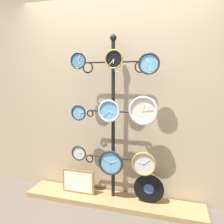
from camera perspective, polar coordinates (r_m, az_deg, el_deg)
The scene contains 17 objects.
ground_plane at distance 2.64m, azimuth -2.46°, elevation -26.29°, with size 12.00×12.00×0.00m, color brown.
shop_wall at distance 2.72m, azimuth 1.26°, elevation 6.26°, with size 4.40×0.04×2.80m.
low_shelf at distance 2.90m, azimuth -0.06°, elevation -22.05°, with size 2.20×0.36×0.06m.
display_stand at distance 2.66m, azimuth 0.31°, elevation -7.31°, with size 0.77×0.36×2.01m.
clock_top_left at distance 2.62m, azimuth -8.77°, elevation 13.08°, with size 0.19×0.04×0.19m.
clock_top_center at distance 2.46m, azimuth 0.52°, elevation 13.62°, with size 0.22×0.04×0.22m.
clock_top_right at distance 2.40m, azimuth 9.64°, elevation 12.34°, with size 0.23×0.04×0.23m.
clock_middle_left at distance 2.66m, azimuth -8.69°, elevation -0.19°, with size 0.19×0.04×0.19m.
clock_middle_center at distance 2.49m, azimuth -0.79°, elevation 0.27°, with size 0.26×0.04×0.26m.
clock_middle_right at distance 2.42m, azimuth 8.17°, elevation 0.35°, with size 0.33×0.04×0.33m.
clock_bottom_left at distance 2.78m, azimuth -8.62°, elevation -10.55°, with size 0.19×0.04×0.19m.
clock_bottom_center at distance 2.64m, azimuth -0.28°, elevation -13.14°, with size 0.31×0.04×0.31m.
clock_bottom_right at distance 2.55m, azimuth 8.32°, elevation -13.26°, with size 0.28×0.04×0.28m.
vinyl_record at distance 2.74m, azimuth 9.57°, elevation -19.19°, with size 0.35×0.01×0.35m.
picture_frame at distance 2.96m, azimuth -8.80°, elevation -17.56°, with size 0.43×0.02×0.31m.
price_tag_upper at distance 2.60m, azimuth -8.20°, elevation 10.61°, with size 0.04×0.00×0.03m.
price_tag_mid at distance 2.44m, azimuth 1.18°, elevation 10.75°, with size 0.04×0.00×0.03m.
Camera 1 is at (0.71, -2.05, 1.50)m, focal length 35.00 mm.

